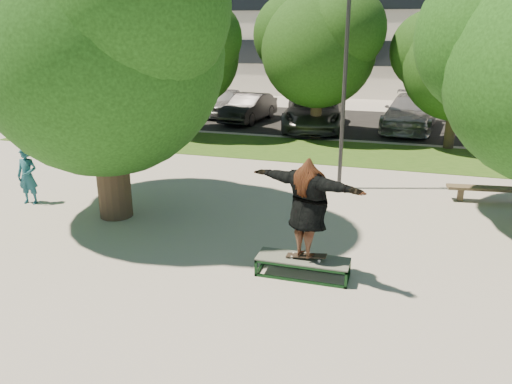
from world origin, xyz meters
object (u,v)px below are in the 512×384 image
(bystander, at_px, (28,176))
(car_silver_b, at_px, (410,113))
(tree_left, at_px, (99,37))
(car_dark, at_px, (249,108))
(lamppost, at_px, (345,83))
(bench, at_px, (501,190))
(car_grey, at_px, (313,112))
(grind_box, at_px, (303,267))
(car_silver_a, at_px, (226,102))

(bystander, height_order, car_silver_b, car_silver_b)
(tree_left, relative_size, car_dark, 1.66)
(tree_left, distance_m, lamppost, 6.70)
(bench, xyz_separation_m, car_grey, (-6.93, 8.99, 0.45))
(bench, xyz_separation_m, car_dark, (-10.46, 9.94, 0.34))
(car_dark, xyz_separation_m, car_silver_b, (7.95, 0.20, 0.10))
(grind_box, bearing_deg, tree_left, 160.27)
(car_grey, bearing_deg, grind_box, -88.83)
(car_grey, bearing_deg, lamppost, -83.20)
(tree_left, distance_m, grind_box, 7.11)
(grind_box, height_order, bench, bench)
(car_dark, height_order, car_grey, car_grey)
(grind_box, bearing_deg, car_dark, 111.14)
(tree_left, xyz_separation_m, car_silver_a, (-2.48, 15.23, -3.70))
(grind_box, xyz_separation_m, car_dark, (-6.08, 15.73, 0.51))
(bench, height_order, car_silver_b, car_silver_b)
(car_grey, relative_size, car_silver_b, 1.05)
(grind_box, bearing_deg, car_silver_a, 114.58)
(car_silver_a, xyz_separation_m, car_grey, (5.30, -2.38, 0.09))
(lamppost, bearing_deg, bench, -0.51)
(bystander, distance_m, car_silver_a, 15.16)
(car_dark, bearing_deg, tree_left, -80.00)
(bench, distance_m, car_silver_b, 10.45)
(grind_box, distance_m, car_dark, 16.87)
(car_silver_b, bearing_deg, car_grey, -160.08)
(tree_left, bearing_deg, car_silver_b, 62.65)
(grind_box, distance_m, car_silver_a, 18.88)
(grind_box, relative_size, car_grey, 0.31)
(bystander, xyz_separation_m, car_silver_b, (9.95, 13.92, 0.02))
(bench, bearing_deg, car_dark, 129.07)
(car_silver_a, distance_m, car_silver_b, 9.80)
(tree_left, height_order, car_silver_a, tree_left)
(tree_left, bearing_deg, bench, 21.62)
(lamppost, xyz_separation_m, car_dark, (-6.00, 9.90, -2.45))
(car_grey, bearing_deg, tree_left, -111.01)
(tree_left, xyz_separation_m, bench, (9.75, 3.87, -4.06))
(grind_box, xyz_separation_m, car_grey, (-2.55, 14.78, 0.62))
(lamppost, xyz_separation_m, car_silver_a, (-7.77, 11.33, -2.43))
(grind_box, bearing_deg, bystander, 166.06)
(tree_left, xyz_separation_m, grind_box, (5.37, -1.93, -4.23))
(tree_left, bearing_deg, grind_box, -19.73)
(tree_left, bearing_deg, bystander, 178.34)
(bystander, distance_m, car_silver_b, 17.11)
(bench, height_order, car_dark, car_dark)
(car_silver_b, bearing_deg, car_dark, -173.16)
(lamppost, distance_m, car_silver_b, 10.55)
(tree_left, height_order, car_silver_b, tree_left)
(car_silver_a, relative_size, car_silver_b, 0.76)
(car_grey, bearing_deg, car_dark, 156.38)
(car_silver_b, bearing_deg, lamppost, -95.53)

